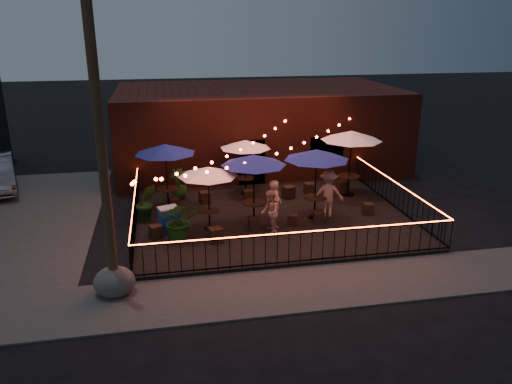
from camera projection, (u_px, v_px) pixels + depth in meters
ground at (284, 241)px, 17.10m from camera, size 110.00×110.00×0.00m
patio at (271, 218)px, 18.93m from camera, size 10.00×8.00×0.15m
sidewalk at (312, 287)px, 14.06m from camera, size 18.00×2.50×0.05m
brick_building at (257, 127)px, 25.93m from camera, size 14.00×8.00×4.00m
utility_pole at (102, 154)px, 12.42m from camera, size 0.26×0.26×8.00m
fence_front at (300, 248)px, 15.02m from camera, size 10.00×0.04×1.04m
fence_left at (135, 212)px, 17.84m from camera, size 0.04×8.00×1.04m
fence_right at (395, 195)px, 19.64m from camera, size 0.04×8.00×1.04m
festoon_lights at (246, 159)px, 17.69m from camera, size 10.02×8.72×1.32m
cafe_table_0 at (208, 172)px, 17.08m from camera, size 2.21×2.21×2.28m
cafe_table_1 at (165, 150)px, 19.00m from camera, size 2.84×2.84×2.58m
cafe_table_2 at (254, 161)px, 17.49m from camera, size 2.62×2.62×2.58m
cafe_table_3 at (245, 145)px, 20.70m from camera, size 2.77×2.77×2.35m
cafe_table_4 at (317, 156)px, 18.02m from camera, size 2.53×2.53×2.63m
cafe_table_5 at (351, 136)px, 20.42m from camera, size 3.26×3.26×2.78m
bistro_chair_0 at (156, 232)px, 16.92m from camera, size 0.49×0.49×0.45m
bistro_chair_1 at (215, 235)px, 16.59m from camera, size 0.52×0.52×0.50m
bistro_chair_2 at (174, 203)px, 19.67m from camera, size 0.43×0.43×0.41m
bistro_chair_3 at (205, 197)px, 20.23m from camera, size 0.48×0.48×0.47m
bistro_chair_4 at (254, 224)px, 17.59m from camera, size 0.39×0.39×0.46m
bistro_chair_5 at (292, 220)px, 18.00m from camera, size 0.43×0.43×0.41m
bistro_chair_6 at (248, 195)px, 20.58m from camera, size 0.37×0.37×0.43m
bistro_chair_7 at (289, 192)px, 20.79m from camera, size 0.55×0.55×0.51m
bistro_chair_8 at (319, 217)px, 18.20m from camera, size 0.43×0.43×0.44m
bistro_chair_9 at (368, 209)px, 19.04m from camera, size 0.43×0.43×0.43m
bistro_chair_10 at (310, 189)px, 21.31m from camera, size 0.46×0.46×0.47m
bistro_chair_11 at (342, 187)px, 21.42m from camera, size 0.48×0.48×0.51m
patron_a at (275, 205)px, 17.39m from camera, size 0.64×0.78×1.82m
patron_b at (270, 212)px, 17.16m from camera, size 0.67×0.81×1.54m
patron_c at (328, 193)px, 18.64m from camera, size 1.29×0.92×1.80m
potted_shrub_a at (180, 220)px, 16.66m from camera, size 1.25×1.08×1.39m
potted_shrub_b at (146, 203)px, 18.25m from camera, size 0.90×0.79×1.41m
potted_shrub_c at (178, 184)px, 20.62m from camera, size 0.74×0.74×1.24m
cooler at (169, 219)px, 17.44m from camera, size 0.78×0.66×0.88m
boulder at (114, 282)px, 13.58m from camera, size 1.20×1.09×0.78m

